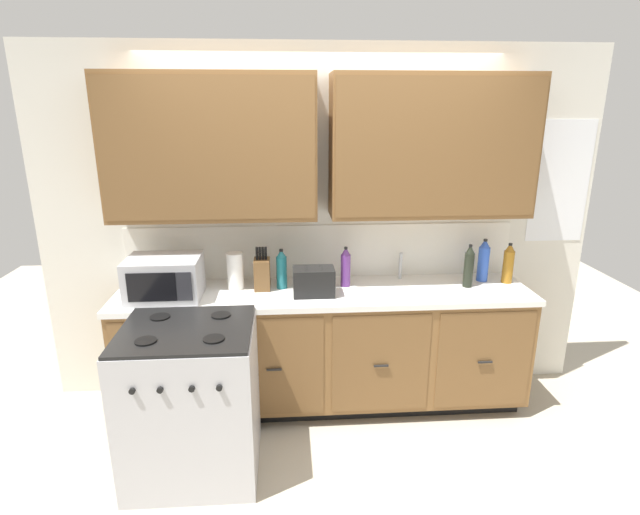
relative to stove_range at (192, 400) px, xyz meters
name	(u,v)px	position (x,y,z in m)	size (l,w,h in m)	color
ground_plane	(327,428)	(0.84, 0.33, -0.47)	(8.00, 8.00, 0.00)	#B2A893
wall_unit	(323,179)	(0.85, 0.83, 1.19)	(4.07, 0.40, 2.57)	silver
counter_run	(325,347)	(0.84, 0.63, 0.00)	(2.90, 0.64, 0.91)	black
stove_range	(192,400)	(0.00, 0.00, 0.00)	(0.76, 0.68, 0.95)	#B7B7BC
microwave	(165,278)	(-0.23, 0.57, 0.58)	(0.48, 0.37, 0.28)	#B7B7BC
toaster	(314,282)	(0.76, 0.55, 0.54)	(0.28, 0.18, 0.19)	black
knife_block	(262,273)	(0.41, 0.69, 0.56)	(0.11, 0.14, 0.31)	brown
sink_faucet	(400,266)	(1.43, 0.84, 0.54)	(0.02, 0.02, 0.20)	#B2B5BA
paper_towel_roll	(235,271)	(0.22, 0.71, 0.57)	(0.12, 0.12, 0.26)	white
bottle_violet	(346,267)	(1.00, 0.71, 0.58)	(0.07, 0.07, 0.29)	#663384
bottle_blue	(484,261)	(2.02, 0.75, 0.60)	(0.08, 0.08, 0.32)	blue
bottle_amber	(508,263)	(2.19, 0.70, 0.59)	(0.08, 0.08, 0.30)	#9E6619
bottle_teal	(282,269)	(0.54, 0.70, 0.58)	(0.08, 0.08, 0.29)	#1E707A
bottle_dark	(469,266)	(1.87, 0.64, 0.59)	(0.07, 0.07, 0.31)	black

